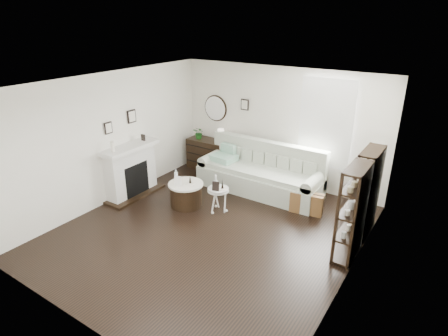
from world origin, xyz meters
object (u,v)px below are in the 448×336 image
Objects in this scene: sofa at (261,175)px; drum_table at (186,194)px; dresser at (210,155)px; pedestal_table at (218,190)px.

sofa is 1.80m from drum_table.
pedestal_table is (1.46, -1.76, 0.08)m from dresser.
sofa reaches higher than drum_table.
dresser is at bearing 167.23° from sofa.
sofa is 2.40× the size of dresser.
pedestal_table is at bearing -99.47° from sofa.
pedestal_table is at bearing -50.30° from dresser.
sofa is 3.87× the size of drum_table.
dresser is 2.29m from pedestal_table.
sofa is 5.41× the size of pedestal_table.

